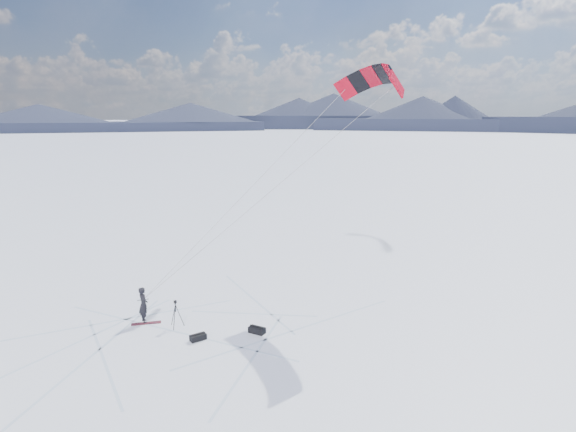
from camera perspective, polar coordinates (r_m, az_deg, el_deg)
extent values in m
plane|color=white|center=(23.54, -13.24, -13.87)|extent=(1800.00, 1800.00, 0.00)
cube|color=black|center=(338.25, 16.22, 10.34)|extent=(152.40, 113.97, 6.44)
cone|color=black|center=(338.20, 16.25, 10.88)|extent=(87.43, 87.43, 8.00)
cube|color=black|center=(340.87, -2.93, 10.80)|extent=(155.54, 70.36, 6.44)
cone|color=black|center=(340.82, -2.94, 11.34)|extent=(74.14, 74.14, 8.00)
cube|color=black|center=(341.13, -21.99, 9.96)|extent=(155.54, 70.36, 6.44)
cone|color=black|center=(341.08, -22.03, 10.50)|extent=(74.14, 74.14, 8.00)
cube|color=#A7BAD5|center=(20.81, -28.09, -18.68)|extent=(6.00, 0.12, 0.01)
cube|color=#A7BAD5|center=(22.38, -22.11, -15.89)|extent=(3.52, 7.29, 0.01)
cube|color=#A7BAD5|center=(24.18, -17.11, -13.35)|extent=(6.45, 7.79, 0.01)
cube|color=#A7BAD5|center=(26.18, -12.92, -11.11)|extent=(11.66, 3.07, 0.01)
cube|color=#A7BAD5|center=(21.05, -8.23, -16.92)|extent=(1.27, 5.91, 0.01)
cube|color=#A7BAD5|center=(23.23, -4.34, -13.91)|extent=(6.52, 4.83, 0.01)
cube|color=#A7BAD5|center=(25.54, -1.21, -11.39)|extent=(8.85, 4.87, 0.01)
cube|color=#A7BAD5|center=(20.66, -25.48, -18.65)|extent=(0.79, 11.99, 0.01)
cube|color=#A7BAD5|center=(22.32, -19.71, -15.77)|extent=(5.61, 2.36, 0.01)
imported|color=black|center=(25.54, -16.64, -11.94)|extent=(0.64, 0.77, 1.82)
cube|color=maroon|center=(25.32, -16.45, -12.09)|extent=(1.42, 0.29, 0.04)
cylinder|color=black|center=(24.38, -12.70, -11.42)|extent=(0.41, 0.10, 1.16)
cylinder|color=black|center=(24.49, -13.43, -11.34)|extent=(0.28, 0.33, 1.16)
cylinder|color=black|center=(24.20, -13.31, -11.64)|extent=(0.17, 0.39, 1.16)
cylinder|color=black|center=(24.20, -13.19, -10.61)|extent=(0.04, 0.04, 0.37)
cube|color=black|center=(24.11, -13.22, -10.08)|extent=(0.08, 0.08, 0.05)
cube|color=black|center=(24.08, -13.23, -9.87)|extent=(0.15, 0.12, 0.11)
cylinder|color=black|center=(24.17, -13.22, -9.79)|extent=(0.07, 0.11, 0.07)
cube|color=black|center=(23.04, -10.62, -13.95)|extent=(0.81, 0.59, 0.27)
cylinder|color=black|center=(22.98, -10.63, -13.61)|extent=(0.67, 0.32, 0.07)
cube|color=black|center=(23.37, -3.71, -13.35)|extent=(0.83, 0.80, 0.29)
cylinder|color=black|center=(23.30, -3.71, -12.98)|extent=(0.61, 0.56, 0.09)
cube|color=#B10518|center=(25.43, 12.78, 15.02)|extent=(1.26, 0.94, 1.45)
cube|color=black|center=(26.30, 12.69, 15.73)|extent=(1.08, 1.05, 1.33)
cube|color=#B10518|center=(27.21, 12.11, 16.12)|extent=(0.89, 1.09, 1.19)
cube|color=black|center=(28.07, 11.12, 16.19)|extent=(1.04, 1.09, 1.03)
cube|color=#B10518|center=(28.82, 9.84, 15.96)|extent=(1.21, 1.05, 1.19)
cube|color=black|center=(29.41, 8.38, 15.46)|extent=(1.36, 0.94, 1.33)
cube|color=#B10518|center=(29.79, 6.85, 14.74)|extent=(1.47, 0.76, 1.45)
cylinder|color=gray|center=(23.87, -2.07, 2.95)|extent=(12.84, 0.25, 10.45)
cylinder|color=gray|center=(26.27, -4.07, 3.76)|extent=(11.90, 4.87, 10.45)
cylinder|color=black|center=(25.09, -16.80, -9.48)|extent=(0.55, 0.13, 0.03)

